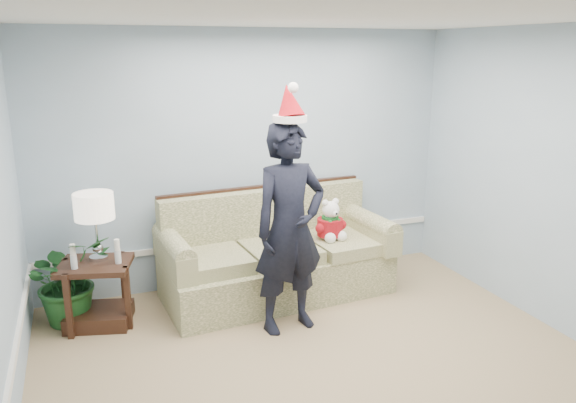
% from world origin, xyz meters
% --- Properties ---
extents(room_shell, '(4.54, 5.04, 2.74)m').
position_xyz_m(room_shell, '(0.00, 0.00, 1.35)').
color(room_shell, tan).
rests_on(room_shell, ground).
extents(wainscot_trim, '(4.49, 4.99, 0.06)m').
position_xyz_m(wainscot_trim, '(-1.18, 1.18, 0.45)').
color(wainscot_trim, white).
rests_on(wainscot_trim, room_shell).
extents(sofa, '(2.37, 1.16, 1.08)m').
position_xyz_m(sofa, '(0.12, 2.02, 0.38)').
color(sofa, '#495729').
rests_on(sofa, room_shell).
extents(side_table, '(0.74, 0.67, 0.61)m').
position_xyz_m(side_table, '(-1.65, 1.94, 0.24)').
color(side_table, '#391F15').
rests_on(side_table, room_shell).
extents(table_lamp, '(0.35, 0.35, 0.63)m').
position_xyz_m(table_lamp, '(-1.61, 2.01, 1.09)').
color(table_lamp, silver).
rests_on(table_lamp, side_table).
extents(candle_pair, '(0.43, 0.06, 0.23)m').
position_xyz_m(candle_pair, '(-1.63, 1.85, 0.71)').
color(candle_pair, silver).
rests_on(candle_pair, side_table).
extents(houseplant, '(0.95, 0.89, 0.84)m').
position_xyz_m(houseplant, '(-1.89, 2.09, 0.42)').
color(houseplant, '#1C5221').
rests_on(houseplant, room_shell).
extents(man, '(0.76, 0.56, 1.90)m').
position_xyz_m(man, '(-0.01, 1.26, 0.95)').
color(man, black).
rests_on(man, room_shell).
extents(santa_hat, '(0.33, 0.37, 0.34)m').
position_xyz_m(santa_hat, '(-0.01, 1.28, 2.04)').
color(santa_hat, white).
rests_on(santa_hat, man).
extents(teddy_bear, '(0.30, 0.32, 0.44)m').
position_xyz_m(teddy_bear, '(0.69, 1.89, 0.72)').
color(teddy_bear, white).
rests_on(teddy_bear, sofa).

